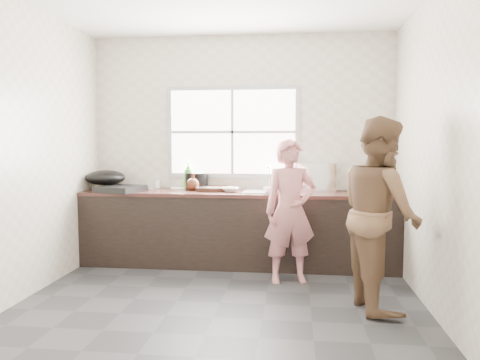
# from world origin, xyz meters

# --- Properties ---
(floor) EXTENTS (3.60, 3.20, 0.01)m
(floor) POSITION_xyz_m (0.00, 0.00, -0.01)
(floor) COLOR #2B2B2E
(floor) RESTS_ON ground
(wall_back) EXTENTS (3.60, 0.01, 2.70)m
(wall_back) POSITION_xyz_m (0.00, 1.60, 1.35)
(wall_back) COLOR beige
(wall_back) RESTS_ON ground
(wall_left) EXTENTS (0.01, 3.20, 2.70)m
(wall_left) POSITION_xyz_m (-1.80, 0.00, 1.35)
(wall_left) COLOR beige
(wall_left) RESTS_ON ground
(wall_right) EXTENTS (0.01, 3.20, 2.70)m
(wall_right) POSITION_xyz_m (1.80, 0.00, 1.35)
(wall_right) COLOR beige
(wall_right) RESTS_ON ground
(wall_front) EXTENTS (3.60, 0.01, 2.70)m
(wall_front) POSITION_xyz_m (0.00, -1.60, 1.35)
(wall_front) COLOR beige
(wall_front) RESTS_ON ground
(cabinet) EXTENTS (3.60, 0.62, 0.82)m
(cabinet) POSITION_xyz_m (0.00, 1.29, 0.41)
(cabinet) COLOR black
(cabinet) RESTS_ON floor
(countertop) EXTENTS (3.60, 0.64, 0.04)m
(countertop) POSITION_xyz_m (0.00, 1.29, 0.84)
(countertop) COLOR #321914
(countertop) RESTS_ON cabinet
(sink) EXTENTS (0.55, 0.45, 0.02)m
(sink) POSITION_xyz_m (0.35, 1.29, 0.86)
(sink) COLOR silver
(sink) RESTS_ON countertop
(faucet) EXTENTS (0.02, 0.02, 0.30)m
(faucet) POSITION_xyz_m (0.35, 1.49, 1.01)
(faucet) COLOR silver
(faucet) RESTS_ON countertop
(window_frame) EXTENTS (1.60, 0.05, 1.10)m
(window_frame) POSITION_xyz_m (-0.10, 1.59, 1.55)
(window_frame) COLOR #9EA0A5
(window_frame) RESTS_ON wall_back
(window_glazing) EXTENTS (1.50, 0.01, 1.00)m
(window_glazing) POSITION_xyz_m (-0.10, 1.57, 1.55)
(window_glazing) COLOR white
(window_glazing) RESTS_ON window_frame
(woman) EXTENTS (0.56, 0.44, 1.37)m
(woman) POSITION_xyz_m (0.61, 0.70, 0.68)
(woman) COLOR #C37577
(woman) RESTS_ON floor
(person_side) EXTENTS (0.77, 0.91, 1.65)m
(person_side) POSITION_xyz_m (1.39, 0.06, 0.83)
(person_side) COLOR brown
(person_side) RESTS_ON floor
(cutting_board) EXTENTS (0.49, 0.49, 0.04)m
(cutting_board) POSITION_xyz_m (-0.31, 1.41, 0.88)
(cutting_board) COLOR black
(cutting_board) RESTS_ON countertop
(cleaver) EXTENTS (0.21, 0.11, 0.01)m
(cleaver) POSITION_xyz_m (-0.38, 1.29, 0.90)
(cleaver) COLOR silver
(cleaver) RESTS_ON cutting_board
(bowl_mince) EXTENTS (0.22, 0.22, 0.05)m
(bowl_mince) POSITION_xyz_m (-0.09, 1.27, 0.89)
(bowl_mince) COLOR white
(bowl_mince) RESTS_ON countertop
(bowl_crabs) EXTENTS (0.22, 0.22, 0.06)m
(bowl_crabs) POSITION_xyz_m (0.42, 1.11, 0.89)
(bowl_crabs) COLOR white
(bowl_crabs) RESTS_ON countertop
(bowl_held) EXTENTS (0.26, 0.26, 0.07)m
(bowl_held) POSITION_xyz_m (0.63, 1.08, 0.89)
(bowl_held) COLOR white
(bowl_held) RESTS_ON countertop
(black_pot) EXTENTS (0.35, 0.35, 0.20)m
(black_pot) POSITION_xyz_m (-0.53, 1.52, 0.96)
(black_pot) COLOR black
(black_pot) RESTS_ON countertop
(plate_food) EXTENTS (0.26, 0.26, 0.02)m
(plate_food) POSITION_xyz_m (-0.74, 1.51, 0.87)
(plate_food) COLOR white
(plate_food) RESTS_ON countertop
(bottle_green) EXTENTS (0.17, 0.17, 0.33)m
(bottle_green) POSITION_xyz_m (-0.64, 1.52, 1.03)
(bottle_green) COLOR #449330
(bottle_green) RESTS_ON countertop
(bottle_brown_tall) EXTENTS (0.08, 0.08, 0.17)m
(bottle_brown_tall) POSITION_xyz_m (-0.59, 1.52, 0.95)
(bottle_brown_tall) COLOR #462A11
(bottle_brown_tall) RESTS_ON countertop
(bottle_brown_short) EXTENTS (0.19, 0.19, 0.19)m
(bottle_brown_short) POSITION_xyz_m (-0.54, 1.36, 0.95)
(bottle_brown_short) COLOR #411D10
(bottle_brown_short) RESTS_ON countertop
(glass_jar) EXTENTS (0.10, 0.10, 0.11)m
(glass_jar) POSITION_xyz_m (-1.03, 1.51, 0.91)
(glass_jar) COLOR silver
(glass_jar) RESTS_ON countertop
(burner) EXTENTS (0.55, 0.55, 0.07)m
(burner) POSITION_xyz_m (-1.35, 1.15, 0.89)
(burner) COLOR black
(burner) RESTS_ON countertop
(wok) EXTENTS (0.50, 0.50, 0.18)m
(wok) POSITION_xyz_m (-1.59, 1.30, 1.01)
(wok) COLOR black
(wok) RESTS_ON burner
(dish_rack) EXTENTS (0.44, 0.31, 0.33)m
(dish_rack) POSITION_xyz_m (0.90, 1.48, 1.02)
(dish_rack) COLOR silver
(dish_rack) RESTS_ON countertop
(pot_lid_left) EXTENTS (0.29, 0.29, 0.01)m
(pot_lid_left) POSITION_xyz_m (-1.35, 1.35, 0.87)
(pot_lid_left) COLOR silver
(pot_lid_left) RESTS_ON countertop
(pot_lid_right) EXTENTS (0.30, 0.30, 0.01)m
(pot_lid_right) POSITION_xyz_m (-1.11, 1.52, 0.87)
(pot_lid_right) COLOR silver
(pot_lid_right) RESTS_ON countertop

